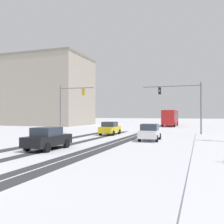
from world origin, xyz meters
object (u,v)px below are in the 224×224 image
object	(u,v)px
traffic_signal_near_left	(69,101)
car_white_second	(150,132)
traffic_signal_near_right	(184,99)
car_black_third	(48,138)
car_yellow_cab_lead	(110,128)
bus_oncoming	(170,117)
office_building_far_left_block	(34,92)

from	to	relation	value
traffic_signal_near_left	car_white_second	xyz separation A→B (m)	(12.30, -6.37, -3.54)
traffic_signal_near_right	car_black_third	bearing A→B (deg)	-116.68
traffic_signal_near_right	car_black_third	xyz separation A→B (m)	(-8.52, -16.96, -3.68)
traffic_signal_near_left	car_yellow_cab_lead	size ratio (longest dim) A/B	1.58
traffic_signal_near_right	car_yellow_cab_lead	xyz separation A→B (m)	(-8.66, -3.00, -3.68)
traffic_signal_near_right	bus_oncoming	world-z (taller)	traffic_signal_near_right
car_white_second	office_building_far_left_block	xyz separation A→B (m)	(-33.62, 27.95, 7.25)
car_black_third	office_building_far_left_block	distance (m)	46.53
car_black_third	office_building_far_left_block	xyz separation A→B (m)	(-27.78, 36.61, 7.25)
traffic_signal_near_left	bus_oncoming	size ratio (longest dim) A/B	0.59
bus_oncoming	car_white_second	bearing A→B (deg)	-87.47
bus_oncoming	office_building_far_left_block	size ratio (longest dim) A/B	0.41
traffic_signal_near_left	traffic_signal_near_right	size ratio (longest dim) A/B	0.90
car_white_second	traffic_signal_near_right	bearing A→B (deg)	72.09
office_building_far_left_block	car_black_third	bearing A→B (deg)	-52.81
car_yellow_cab_lead	car_white_second	distance (m)	7.98
traffic_signal_near_right	bus_oncoming	xyz separation A→B (m)	(-4.06, 22.80, -2.51)
car_white_second	car_yellow_cab_lead	bearing A→B (deg)	138.45
car_white_second	car_black_third	xyz separation A→B (m)	(-5.84, -8.66, 0.00)
traffic_signal_near_left	office_building_far_left_block	world-z (taller)	office_building_far_left_block
traffic_signal_near_right	car_yellow_cab_lead	bearing A→B (deg)	-160.89
car_white_second	office_building_far_left_block	size ratio (longest dim) A/B	0.16
car_black_third	bus_oncoming	bearing A→B (deg)	83.59
traffic_signal_near_right	office_building_far_left_block	size ratio (longest dim) A/B	0.27
traffic_signal_near_left	office_building_far_left_block	distance (m)	30.56
traffic_signal_near_left	car_yellow_cab_lead	bearing A→B (deg)	-9.63
car_yellow_cab_lead	car_white_second	size ratio (longest dim) A/B	0.99
bus_oncoming	car_black_third	bearing A→B (deg)	-96.41
car_black_third	traffic_signal_near_left	bearing A→B (deg)	113.26
traffic_signal_near_right	car_yellow_cab_lead	size ratio (longest dim) A/B	1.76
car_yellow_cab_lead	traffic_signal_near_right	bearing A→B (deg)	19.11
car_yellow_cab_lead	car_white_second	bearing A→B (deg)	-41.55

